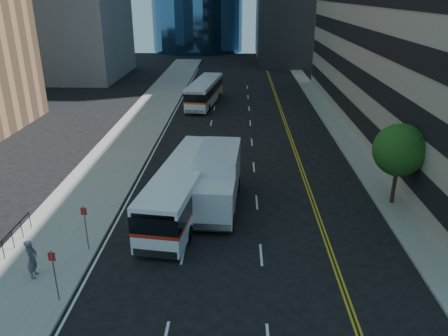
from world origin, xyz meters
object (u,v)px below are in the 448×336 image
at_px(street_tree, 400,150).
at_px(pedestrian, 32,259).
at_px(bus_front, 183,187).
at_px(bus_rear, 205,92).
at_px(box_truck, 217,179).

distance_m(street_tree, pedestrian, 21.07).
xyz_separation_m(bus_front, pedestrian, (-6.17, -7.09, -0.50)).
relative_size(bus_front, bus_rear, 1.04).
relative_size(bus_rear, pedestrian, 5.82).
height_order(street_tree, bus_front, street_tree).
height_order(street_tree, bus_rear, street_tree).
height_order(bus_rear, box_truck, box_truck).
bearing_deg(bus_rear, street_tree, -54.65).
relative_size(street_tree, box_truck, 0.69).
bearing_deg(pedestrian, bus_front, -46.32).
height_order(street_tree, box_truck, street_tree).
distance_m(street_tree, bus_rear, 29.34).
bearing_deg(bus_rear, pedestrian, -91.65).
relative_size(street_tree, bus_rear, 0.45).
bearing_deg(box_truck, pedestrian, -132.94).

